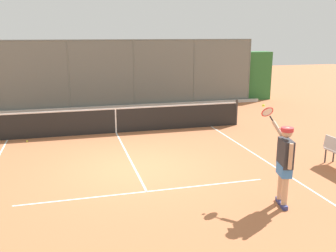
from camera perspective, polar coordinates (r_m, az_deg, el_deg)
name	(u,v)px	position (r m, az deg, el deg)	size (l,w,h in m)	color
ground_plane	(135,169)	(10.63, -5.07, -6.44)	(60.00, 60.00, 0.00)	#B76B42
court_line_markings	(149,195)	(8.93, -2.95, -10.46)	(7.77, 10.33, 0.01)	white
fence_backdrop	(101,80)	(19.67, -10.09, 6.82)	(18.96, 1.37, 3.39)	slate
tennis_net	(116,120)	(14.32, -7.93, 0.88)	(9.99, 0.09, 1.07)	#2D2D2D
tennis_player	(284,160)	(8.45, 17.23, -4.88)	(0.35, 1.46, 2.07)	navy
tennis_ball_mid_court	(27,141)	(13.97, -20.57, -2.17)	(0.07, 0.07, 0.07)	#D6E042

